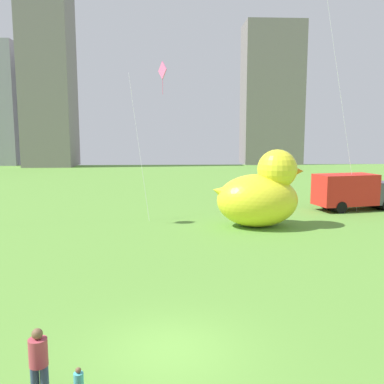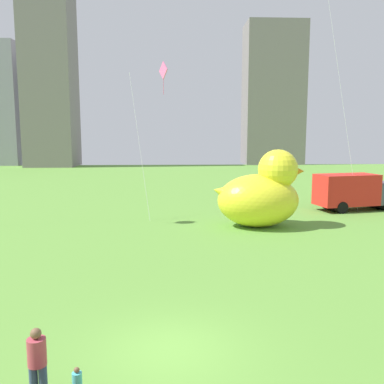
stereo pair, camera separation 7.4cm
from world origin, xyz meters
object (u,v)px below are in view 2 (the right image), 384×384
object	(u,v)px
person_adult	(37,361)
box_truck	(354,192)
person_child	(77,384)
giant_inflatable_duck	(261,194)
kite_pink	(161,77)

from	to	relation	value
person_adult	box_truck	xyz separation A→B (m)	(17.36, 23.06, 0.51)
person_adult	box_truck	bearing A→B (deg)	53.03
person_adult	box_truck	distance (m)	28.86
person_child	giant_inflatable_duck	distance (m)	19.49
person_child	giant_inflatable_duck	xyz separation A→B (m)	(7.85, 17.76, 1.63)
giant_inflatable_duck	kite_pink	distance (m)	11.19
person_child	box_truck	distance (m)	28.52
person_adult	kite_pink	bearing A→B (deg)	84.07
box_truck	kite_pink	xyz separation A→B (m)	(-15.06, -0.98, 8.59)
box_truck	kite_pink	world-z (taller)	kite_pink
person_adult	giant_inflatable_duck	size ratio (longest dim) A/B	0.28
giant_inflatable_duck	box_truck	xyz separation A→B (m)	(8.59, 5.52, -0.67)
person_child	kite_pink	distance (m)	24.30
person_child	box_truck	bearing A→B (deg)	54.78
person_adult	giant_inflatable_duck	distance (m)	19.64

